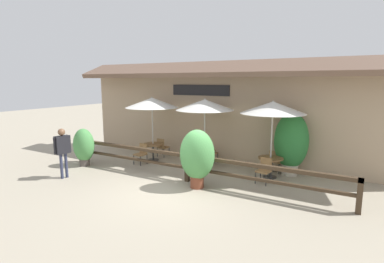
# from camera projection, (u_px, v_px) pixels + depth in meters

# --- Properties ---
(ground_plane) EXTENTS (60.00, 60.00, 0.00)m
(ground_plane) POSITION_uv_depth(u_px,v_px,m) (170.00, 191.00, 9.34)
(ground_plane) COLOR #9E937F
(building_facade) EXTENTS (14.28, 1.49, 4.23)m
(building_facade) POSITION_uv_depth(u_px,v_px,m) (224.00, 111.00, 12.49)
(building_facade) COLOR tan
(building_facade) RESTS_ON ground
(patio_railing) EXTENTS (10.40, 0.14, 0.95)m
(patio_railing) POSITION_uv_depth(u_px,v_px,m) (187.00, 162.00, 10.12)
(patio_railing) COLOR #3D2D1E
(patio_railing) RESTS_ON ground
(patio_umbrella_near) EXTENTS (2.24, 2.24, 2.73)m
(patio_umbrella_near) POSITION_uv_depth(u_px,v_px,m) (152.00, 103.00, 12.54)
(patio_umbrella_near) COLOR #B7B2A8
(patio_umbrella_near) RESTS_ON ground
(dining_table_near) EXTENTS (0.87, 0.87, 0.73)m
(dining_table_near) POSITION_uv_depth(u_px,v_px,m) (153.00, 147.00, 12.86)
(dining_table_near) COLOR brown
(dining_table_near) RESTS_ON ground
(chair_near_streetside) EXTENTS (0.45, 0.45, 0.84)m
(chair_near_streetside) POSITION_uv_depth(u_px,v_px,m) (141.00, 153.00, 12.30)
(chair_near_streetside) COLOR olive
(chair_near_streetside) RESTS_ON ground
(chair_near_wallside) EXTENTS (0.45, 0.45, 0.84)m
(chair_near_wallside) POSITION_uv_depth(u_px,v_px,m) (162.00, 146.00, 13.49)
(chair_near_wallside) COLOR olive
(chair_near_wallside) RESTS_ON ground
(patio_umbrella_middle) EXTENTS (2.24, 2.24, 2.73)m
(patio_umbrella_middle) POSITION_uv_depth(u_px,v_px,m) (205.00, 105.00, 11.44)
(patio_umbrella_middle) COLOR #B7B2A8
(patio_umbrella_middle) RESTS_ON ground
(dining_table_middle) EXTENTS (0.87, 0.87, 0.73)m
(dining_table_middle) POSITION_uv_depth(u_px,v_px,m) (204.00, 153.00, 11.76)
(dining_table_middle) COLOR brown
(dining_table_middle) RESTS_ON ground
(chair_middle_streetside) EXTENTS (0.48, 0.48, 0.84)m
(chair_middle_streetside) POSITION_uv_depth(u_px,v_px,m) (196.00, 160.00, 11.19)
(chair_middle_streetside) COLOR olive
(chair_middle_streetside) RESTS_ON ground
(chair_middle_wallside) EXTENTS (0.48, 0.48, 0.84)m
(chair_middle_wallside) POSITION_uv_depth(u_px,v_px,m) (211.00, 152.00, 12.41)
(chair_middle_wallside) COLOR olive
(chair_middle_wallside) RESTS_ON ground
(patio_umbrella_far) EXTENTS (2.24, 2.24, 2.73)m
(patio_umbrella_far) POSITION_uv_depth(u_px,v_px,m) (273.00, 108.00, 10.23)
(patio_umbrella_far) COLOR #B7B2A8
(patio_umbrella_far) RESTS_ON ground
(dining_table_far) EXTENTS (0.87, 0.87, 0.73)m
(dining_table_far) POSITION_uv_depth(u_px,v_px,m) (270.00, 162.00, 10.55)
(dining_table_far) COLOR brown
(dining_table_far) RESTS_ON ground
(chair_far_streetside) EXTENTS (0.48, 0.48, 0.84)m
(chair_far_streetside) POSITION_uv_depth(u_px,v_px,m) (264.00, 169.00, 9.99)
(chair_far_streetside) COLOR olive
(chair_far_streetside) RESTS_ON ground
(chair_far_wallside) EXTENTS (0.45, 0.45, 0.84)m
(chair_far_wallside) POSITION_uv_depth(u_px,v_px,m) (275.00, 160.00, 11.15)
(chair_far_wallside) COLOR olive
(chair_far_wallside) RESTS_ON ground
(potted_plant_tall_tropical) EXTENTS (1.13, 1.01, 1.89)m
(potted_plant_tall_tropical) POSITION_uv_depth(u_px,v_px,m) (197.00, 156.00, 9.46)
(potted_plant_tall_tropical) COLOR brown
(potted_plant_tall_tropical) RESTS_ON ground
(potted_plant_entrance_palm) EXTENTS (0.87, 0.78, 1.51)m
(potted_plant_entrance_palm) POSITION_uv_depth(u_px,v_px,m) (84.00, 146.00, 12.02)
(potted_plant_entrance_palm) COLOR #564C47
(potted_plant_entrance_palm) RESTS_ON ground
(potted_plant_small_flowering) EXTENTS (1.21, 1.09, 2.28)m
(potted_plant_small_flowering) POSITION_uv_depth(u_px,v_px,m) (291.00, 142.00, 10.77)
(potted_plant_small_flowering) COLOR #B7AD99
(potted_plant_small_flowering) RESTS_ON ground
(pedestrian) EXTENTS (0.30, 0.61, 1.77)m
(pedestrian) POSITION_uv_depth(u_px,v_px,m) (62.00, 147.00, 10.40)
(pedestrian) COLOR #2D334C
(pedestrian) RESTS_ON ground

